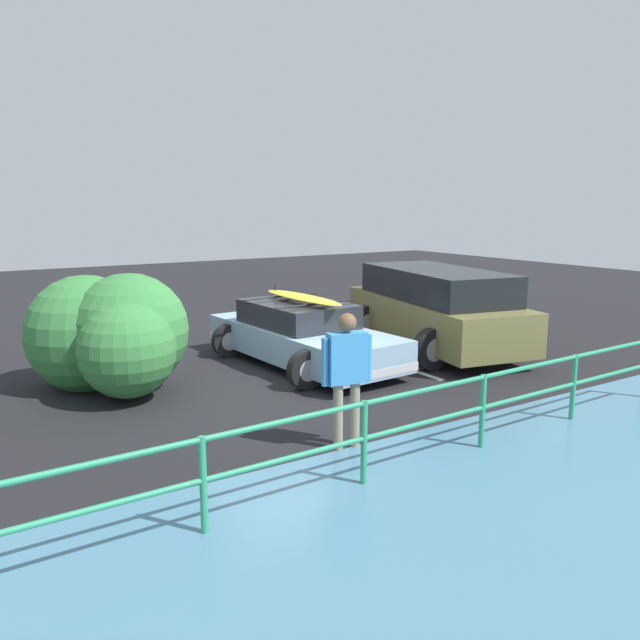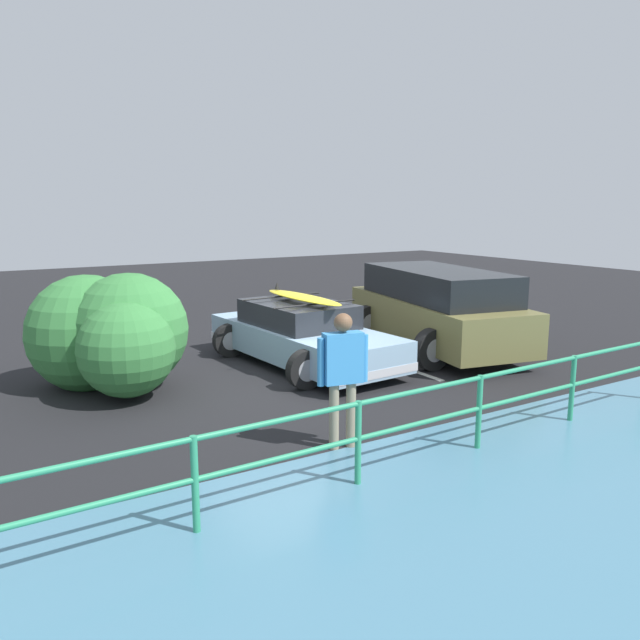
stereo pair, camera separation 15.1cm
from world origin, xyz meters
name	(u,v)px [view 2 (the right image)]	position (x,y,z in m)	size (l,w,h in m)	color
ground_plane	(287,376)	(0.00, 0.00, -0.01)	(44.00, 44.00, 0.02)	black
parking_stripe	(367,355)	(-2.11, -0.51, 0.00)	(4.45, 0.12, 0.00)	silver
sedan_car	(302,334)	(-0.63, -0.55, 0.57)	(2.55, 4.48, 1.46)	#8CADC6
suv_car	(436,308)	(-3.58, -0.13, 0.88)	(3.10, 4.95, 1.68)	brown
person_bystander	(343,368)	(1.01, 3.29, 1.02)	(0.65, 0.28, 1.70)	gray
railing_fence	(423,413)	(0.51, 4.21, 0.63)	(9.33, 0.32, 0.93)	#2D9366
bush_near_left	(111,333)	(2.82, -0.75, 0.94)	(2.46, 2.93, 2.01)	#4C3828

